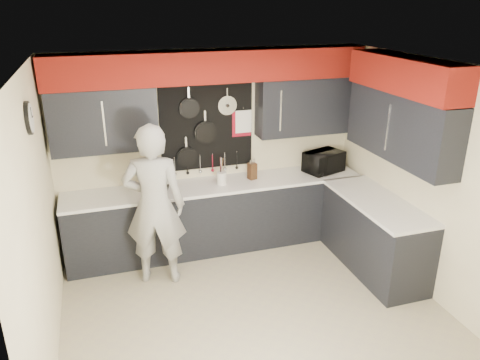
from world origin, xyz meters
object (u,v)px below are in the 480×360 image
object	(u,v)px
utensil_crock	(222,178)
coffee_maker	(159,176)
knife_block	(252,171)
person	(155,206)
microwave	(324,162)

from	to	relation	value
utensil_crock	coffee_maker	size ratio (longest dim) A/B	0.46
knife_block	utensil_crock	xyz separation A→B (m)	(-0.44, -0.06, -0.03)
utensil_crock	person	xyz separation A→B (m)	(-0.94, -0.52, -0.04)
knife_block	person	world-z (taller)	person
person	utensil_crock	bearing A→B (deg)	-134.86
coffee_maker	person	distance (m)	0.62
utensil_crock	microwave	bearing A→B (deg)	1.12
coffee_maker	knife_block	bearing A→B (deg)	17.09
microwave	utensil_crock	bearing A→B (deg)	162.18
coffee_maker	microwave	bearing A→B (deg)	16.39
microwave	coffee_maker	xyz separation A→B (m)	(-2.26, 0.03, 0.04)
knife_block	utensil_crock	distance (m)	0.44
person	coffee_maker	bearing A→B (deg)	-87.81
microwave	person	world-z (taller)	person
knife_block	utensil_crock	world-z (taller)	knife_block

